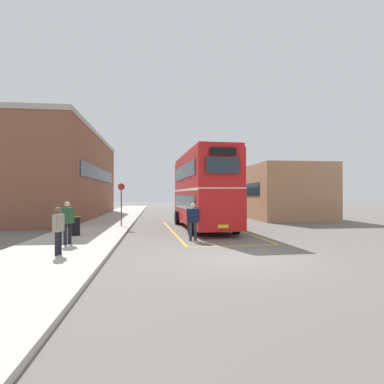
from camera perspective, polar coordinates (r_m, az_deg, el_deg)
The scene contains 12 objects.
ground_plane at distance 25.11m, azimuth 0.03°, elevation -5.41°, with size 135.60×135.60×0.00m, color #66605B.
sidewalk_left at distance 27.58m, azimuth -14.15°, elevation -4.80°, with size 4.00×57.60×0.14m, color #B2ADA3.
brick_building_left at distance 30.95m, azimuth -21.58°, elevation 2.72°, with size 5.70×19.91×7.72m.
depot_building_right at distance 32.32m, azimuth 14.14°, elevation -0.06°, with size 6.17×14.64×4.76m.
double_decker_bus at distance 19.98m, azimuth 1.92°, elevation 0.52°, with size 3.18×9.92×4.75m.
single_deck_bus at distance 37.24m, azimuth 2.64°, elevation -1.26°, with size 2.85×8.34×3.02m.
pedestrian_boarding at distance 14.77m, azimuth 0.17°, elevation -4.89°, with size 0.59×0.25×1.77m.
pedestrian_waiting_near at distance 13.82m, azimuth -21.71°, elevation -4.65°, with size 0.47×0.53×1.75m.
pedestrian_waiting_far at distance 11.56m, azimuth -23.15°, elevation -5.95°, with size 0.28×0.54×1.61m.
litter_bin at distance 16.63m, azimuth -20.37°, elevation -5.79°, with size 0.43×0.43×0.95m.
bus_stop_sign at distance 20.79m, azimuth -12.74°, elevation -1.49°, with size 0.43×0.14×2.75m.
bay_marking_yellow at distance 18.29m, azimuth 2.95°, elevation -7.26°, with size 4.81×12.03×0.01m.
Camera 1 is at (-2.86, -10.46, 2.18)m, focal length 29.32 mm.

